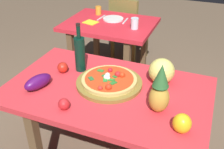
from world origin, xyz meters
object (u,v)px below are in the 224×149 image
Objects in this scene: display_table at (107,99)px; pineapple_left at (160,91)px; tomato_beside_pepper at (63,67)px; napkin_folded at (91,22)px; wine_bottle at (80,53)px; eggplant at (38,82)px; melon at (162,71)px; dinner_plate at (113,19)px; background_table at (110,33)px; tomato_near_board at (64,104)px; bell_pepper at (182,123)px; fork_utensil at (101,18)px; pizza at (109,79)px; drinking_glass_juice at (98,10)px; dining_chair at (127,25)px; drinking_glass_water at (135,23)px; knife_utensil at (125,21)px; pizza_board at (109,83)px.

display_table is 0.44m from pineapple_left.
napkin_folded is at bearing 104.70° from tomato_beside_pepper.
eggplant is at bearing -114.86° from wine_bottle.
display_table is at bearing 20.88° from eggplant.
wine_bottle is at bearing -175.14° from melon.
background_table is at bearing -91.43° from dinner_plate.
tomato_near_board is at bearing -25.91° from eggplant.
bell_pepper reaches higher than fork_utensil.
pizza is 5.29× the size of tomato_near_board.
drinking_glass_juice is at bearing 138.31° from background_table.
napkin_folded is at bearing 88.09° from dining_chair.
melon reaches higher than display_table.
wine_bottle is 1.16× the size of pineapple_left.
dining_chair is 1.93m from eggplant.
drinking_glass_juice is (-0.30, 1.28, 0.01)m from tomato_beside_pepper.
background_table is at bearing 91.55° from eggplant.
eggplant is (-0.15, -0.32, -0.09)m from wine_bottle.
wine_bottle is 0.94m from drinking_glass_water.
dining_chair is 0.55m from dinner_plate.
tomato_near_board is at bearing 112.04° from dining_chair.
bell_pepper is at bearing -54.81° from background_table.
napkin_folded is at bearing 121.75° from pizza.
pizza is 3.38× the size of drinking_glass_water.
bell_pepper reaches higher than eggplant.
fork_utensil is (-0.60, 1.25, 0.09)m from display_table.
background_table is at bearing 94.20° from tomato_beside_pepper.
wine_bottle is 1.98× the size of fork_utensil.
tomato_near_board is (0.31, -1.45, 0.15)m from background_table.
dining_chair reaches higher than dinner_plate.
tomato_beside_pepper is at bearing -102.13° from drinking_glass_water.
pineapple_left is at bearing -22.09° from wine_bottle.
fork_utensil is (-0.14, 0.00, -0.00)m from dinner_plate.
bell_pepper reaches higher than knife_utensil.
melon reaches higher than knife_utensil.
dining_chair is 0.57m from knife_utensil.
display_table is at bearing -63.44° from drinking_glass_juice.
drinking_glass_water reaches higher than display_table.
drinking_glass_water is (-0.16, 1.09, 0.14)m from display_table.
pizza_board is 4.04× the size of bell_pepper.
pizza reaches higher than dinner_plate.
tomato_near_board is (0.12, -0.45, -0.10)m from wine_bottle.
display_table is 1.52m from drinking_glass_juice.
wine_bottle is (-0.27, 0.11, 0.09)m from pizza.
tomato_near_board is (-0.15, -0.34, -0.01)m from pizza.
drinking_glass_juice is at bearing 132.69° from fork_utensil.
fork_utensil is (-0.32, 1.10, -0.13)m from wine_bottle.
display_table is 4.34× the size of pineapple_left.
pizza is 1.85× the size of eggplant.
pizza is at bearing 157.63° from pineapple_left.
melon reaches higher than pizza_board.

